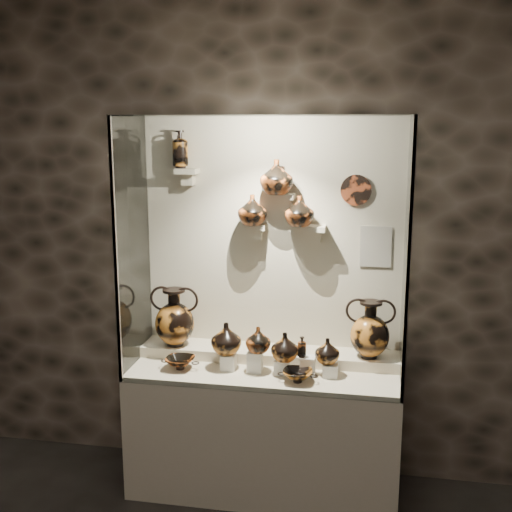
{
  "coord_description": "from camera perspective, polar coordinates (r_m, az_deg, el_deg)",
  "views": [
    {
      "loc": [
        0.64,
        -1.59,
        2.36
      ],
      "look_at": [
        -0.07,
        2.27,
        1.54
      ],
      "focal_mm": 45.0,
      "sensor_mm": 36.0,
      "label": 1
    }
  ],
  "objects": [
    {
      "name": "bracket_cc",
      "position": [
        4.08,
        5.22,
        2.46
      ],
      "size": [
        0.14,
        0.12,
        0.04
      ],
      "primitive_type": "cube",
      "color": "beige",
      "rests_on": "back_panel"
    },
    {
      "name": "info_placard",
      "position": [
        4.14,
        10.59,
        0.83
      ],
      "size": [
        0.2,
        0.01,
        0.26
      ],
      "primitive_type": "cube",
      "color": "beige",
      "rests_on": "back_panel"
    },
    {
      "name": "lekythos_tall",
      "position": [
        4.19,
        -6.75,
        9.61
      ],
      "size": [
        0.13,
        0.13,
        0.27
      ],
      "primitive_type": null,
      "rotation": [
        0.0,
        0.0,
        -0.25
      ],
      "color": "#A86320",
      "rests_on": "bracket_ul"
    },
    {
      "name": "jug_e",
      "position": [
        3.98,
        6.36,
        -8.38
      ],
      "size": [
        0.17,
        0.17,
        0.16
      ],
      "primitive_type": "imported",
      "rotation": [
        0.0,
        0.0,
        -0.1
      ],
      "color": "#A86320",
      "rests_on": "pedestal_e"
    },
    {
      "name": "amphora_left",
      "position": [
        4.29,
        -7.24,
        -5.4
      ],
      "size": [
        0.41,
        0.41,
        0.39
      ],
      "primitive_type": null,
      "rotation": [
        0.0,
        0.0,
        -0.39
      ],
      "color": "#A86320",
      "rests_on": "rear_tier"
    },
    {
      "name": "glass_right",
      "position": [
        3.85,
        13.28,
        0.12
      ],
      "size": [
        0.01,
        0.6,
        1.6
      ],
      "primitive_type": "cube",
      "color": "white",
      "rests_on": "plinth"
    },
    {
      "name": "bracket_ul",
      "position": [
        4.19,
        -6.16,
        7.52
      ],
      "size": [
        0.14,
        0.12,
        0.04
      ],
      "primitive_type": "cube",
      "color": "beige",
      "rests_on": "back_panel"
    },
    {
      "name": "ovoid_vase_a",
      "position": [
        4.07,
        -0.32,
        4.13
      ],
      "size": [
        0.19,
        0.19,
        0.19
      ],
      "primitive_type": "imported",
      "rotation": [
        0.0,
        0.0,
        0.04
      ],
      "color": "#95451A",
      "rests_on": "bracket_ca"
    },
    {
      "name": "pedestal_b",
      "position": [
        4.06,
        -0.09,
        -9.35
      ],
      "size": [
        0.09,
        0.09,
        0.13
      ],
      "primitive_type": "cube",
      "color": "silver",
      "rests_on": "front_tier"
    },
    {
      "name": "amphora_right",
      "position": [
        4.11,
        10.1,
        -6.42
      ],
      "size": [
        0.39,
        0.39,
        0.37
      ],
      "primitive_type": null,
      "rotation": [
        0.0,
        0.0,
        0.41
      ],
      "color": "#A86320",
      "rests_on": "rear_tier"
    },
    {
      "name": "plinth",
      "position": [
        4.3,
        0.72,
        -15.32
      ],
      "size": [
        1.7,
        0.6,
        0.8
      ],
      "primitive_type": "cube",
      "color": "beige",
      "rests_on": "floor"
    },
    {
      "name": "jug_c",
      "position": [
        3.97,
        2.58,
        -8.06
      ],
      "size": [
        0.18,
        0.18,
        0.18
      ],
      "primitive_type": "imported",
      "rotation": [
        0.0,
        0.0,
        -0.06
      ],
      "color": "#A86320",
      "rests_on": "pedestal_c"
    },
    {
      "name": "glass_top",
      "position": [
        3.82,
        0.8,
        12.36
      ],
      "size": [
        1.7,
        0.6,
        0.01
      ],
      "primitive_type": "cube",
      "color": "white",
      "rests_on": "back_panel"
    },
    {
      "name": "back_panel",
      "position": [
        4.2,
        1.48,
        1.4
      ],
      "size": [
        1.7,
        0.03,
        1.6
      ],
      "primitive_type": "cube",
      "color": "beige",
      "rests_on": "plinth"
    },
    {
      "name": "ovoid_vase_b",
      "position": [
        4.01,
        1.84,
        7.04
      ],
      "size": [
        0.24,
        0.24,
        0.22
      ],
      "primitive_type": "imported",
      "rotation": [
        0.0,
        0.0,
        -0.19
      ],
      "color": "#95451A",
      "rests_on": "bracket_cb"
    },
    {
      "name": "kylix_right",
      "position": [
        3.91,
        3.73,
        -10.49
      ],
      "size": [
        0.25,
        0.22,
        0.09
      ],
      "primitive_type": null,
      "rotation": [
        0.0,
        0.0,
        0.1
      ],
      "color": "#A86320",
      "rests_on": "front_tier"
    },
    {
      "name": "wall_plate",
      "position": [
        4.08,
        8.89,
        5.81
      ],
      "size": [
        0.19,
        0.02,
        0.19
      ],
      "primitive_type": "cylinder",
      "rotation": [
        1.57,
        0.0,
        0.0
      ],
      "color": "#933B1D",
      "rests_on": "back_panel"
    },
    {
      "name": "pedestal_a",
      "position": [
        4.09,
        -2.46,
        -9.38
      ],
      "size": [
        0.09,
        0.09,
        0.1
      ],
      "primitive_type": "cube",
      "color": "silver",
      "rests_on": "front_tier"
    },
    {
      "name": "lekythos_small",
      "position": [
        3.96,
        4.11,
        -7.95
      ],
      "size": [
        0.07,
        0.07,
        0.15
      ],
      "primitive_type": null,
      "rotation": [
        0.0,
        0.0,
        0.05
      ],
      "color": "#95451A",
      "rests_on": "pedestal_d"
    },
    {
      "name": "pedestal_c",
      "position": [
        4.04,
        2.32,
        -9.77
      ],
      "size": [
        0.09,
        0.09,
        0.09
      ],
      "primitive_type": "cube",
      "color": "silver",
      "rests_on": "front_tier"
    },
    {
      "name": "jug_b",
      "position": [
        3.99,
        0.2,
        -7.45
      ],
      "size": [
        0.18,
        0.18,
        0.16
      ],
      "primitive_type": "imported",
      "rotation": [
        0.0,
        0.0,
        0.17
      ],
      "color": "#95451A",
      "rests_on": "pedestal_b"
    },
    {
      "name": "glass_left",
      "position": [
        4.12,
        -10.91,
        0.98
      ],
      "size": [
        0.01,
        0.6,
        1.6
      ],
      "primitive_type": "cube",
      "color": "white",
      "rests_on": "plinth"
    },
    {
      "name": "pedestal_e",
      "position": [
        4.01,
        6.63,
        -10.06
      ],
      "size": [
        0.09,
        0.09,
        0.08
      ],
      "primitive_type": "cube",
      "color": "silver",
      "rests_on": "front_tier"
    },
    {
      "name": "kylix_left",
      "position": [
        4.13,
        -6.75,
        -9.32
      ],
      "size": [
        0.27,
        0.24,
        0.09
      ],
      "primitive_type": null,
      "rotation": [
        0.0,
        0.0,
        -0.2
      ],
      "color": "#95451A",
      "rests_on": "front_tier"
    },
    {
      "name": "frame_post_right",
      "position": [
        3.57,
        13.39,
        -0.81
      ],
      "size": [
        0.02,
        0.02,
        1.6
      ],
      "primitive_type": "cube",
      "color": "gray",
      "rests_on": "plinth"
    },
    {
      "name": "frame_post_left",
      "position": [
        3.86,
        -12.38,
        0.18
      ],
      "size": [
        0.02,
        0.02,
        1.6
      ],
      "primitive_type": "cube",
      "color": "gray",
      "rests_on": "plinth"
    },
    {
      "name": "ovoid_vase_c",
      "position": [
        4.03,
        3.9,
        4.01
      ],
      "size": [
        0.21,
        0.21,
        0.19
      ],
      "primitive_type": "imported",
      "rotation": [
        0.0,
        0.0,
        -0.13
      ],
      "color": "#95451A",
      "rests_on": "bracket_cc"
    },
    {
      "name": "jug_a",
      "position": [
        4.06,
        -2.66,
        -7.31
      ],
      "size": [
        0.19,
        0.19,
        0.2
      ],
      "primitive_type": "imported",
      "rotation": [
        0.0,
        0.0,
        0.0
      ],
      "color": "#A86320",
      "rests_on": "pedestal_a"
    },
    {
      "name": "rear_tier",
      "position": [
        4.27,
        1.13,
        -8.88
      ],
      "size": [
        1.7,
        0.25,
        0.1
      ],
      "primitive_type": "cube",
      "color": "beige",
      "rests_on": "plinth"
    },
    {
      "name": "wall_back",
      "position": [
        4.21,
        1.5,
        1.42
      ],
      "size": [
        5.0,
        0.02,
        3.2
      ],
      "primitive_type": "cube",
      "color": "black",
      "rests_on": "ground"
    },
    {
      "name": "bracket_ca",
      "position": [
        4.13,
        -0.04,
        2.63
      ],
      "size": [
        0.14,
        0.12,
        0.04
      ],
      "primitive_type": "cube",
      "color": "beige",
      "rests_on": "back_panel"
    },
    {
      "name": "bracket_cb",
      "position": [
        4.07,
        2.74,
        5.32
      ],
      "size": [
        0.1,
        0.12,
        0.04
      ],
      "primitive_type": "cube",
      "color": "beige",
      "rests_on": "back_panel"
    },
    {
      "name": "pedestal_d",
      "position": [
        4.01,
        4.61,
        -9.69
      ],
      "size": [
        0.09,
        0.09,
        0.12
      ],
      "primitive_type": "cube",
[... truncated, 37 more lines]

